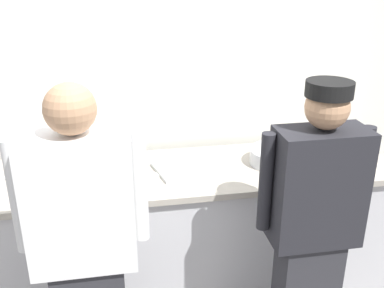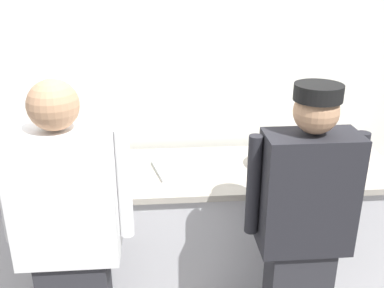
{
  "view_description": "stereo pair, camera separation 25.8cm",
  "coord_description": "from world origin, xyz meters",
  "px_view_note": "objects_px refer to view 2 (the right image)",
  "views": [
    {
      "loc": [
        -0.33,
        -2.22,
        2.17
      ],
      "look_at": [
        0.15,
        0.43,
        1.08
      ],
      "focal_mm": 41.46,
      "sensor_mm": 36.0,
      "label": 1
    },
    {
      "loc": [
        -0.07,
        -2.25,
        2.17
      ],
      "look_at": [
        0.15,
        0.43,
        1.08
      ],
      "focal_mm": 41.46,
      "sensor_mm": 36.0,
      "label": 2
    }
  ],
  "objects_px": {
    "plate_stack_front": "(140,179)",
    "ramekin_red_sauce": "(308,152)",
    "ramekin_orange_sauce": "(105,172)",
    "chef_center": "(303,230)",
    "squeeze_bottle_primary": "(103,151)",
    "sheet_tray": "(193,166)",
    "plate_stack_rear": "(338,167)",
    "mixing_bowl_steel": "(279,160)",
    "deli_cup": "(40,171)",
    "chef_near_left": "(70,242)"
  },
  "relations": [
    {
      "from": "squeeze_bottle_primary",
      "to": "chef_near_left",
      "type": "bearing_deg",
      "value": -94.62
    },
    {
      "from": "sheet_tray",
      "to": "chef_center",
      "type": "bearing_deg",
      "value": -55.75
    },
    {
      "from": "squeeze_bottle_primary",
      "to": "ramekin_orange_sauce",
      "type": "xyz_separation_m",
      "value": [
        0.03,
        -0.18,
        -0.08
      ]
    },
    {
      "from": "chef_near_left",
      "to": "plate_stack_front",
      "type": "xyz_separation_m",
      "value": [
        0.33,
        0.59,
        0.03
      ]
    },
    {
      "from": "plate_stack_front",
      "to": "chef_center",
      "type": "bearing_deg",
      "value": -32.92
    },
    {
      "from": "squeeze_bottle_primary",
      "to": "ramekin_red_sauce",
      "type": "relative_size",
      "value": 2.2
    },
    {
      "from": "ramekin_red_sauce",
      "to": "ramekin_orange_sauce",
      "type": "bearing_deg",
      "value": -171.71
    },
    {
      "from": "chef_center",
      "to": "sheet_tray",
      "type": "relative_size",
      "value": 3.35
    },
    {
      "from": "plate_stack_rear",
      "to": "ramekin_red_sauce",
      "type": "height_order",
      "value": "plate_stack_rear"
    },
    {
      "from": "squeeze_bottle_primary",
      "to": "sheet_tray",
      "type": "bearing_deg",
      "value": -11.03
    },
    {
      "from": "chef_near_left",
      "to": "ramekin_orange_sauce",
      "type": "relative_size",
      "value": 16.27
    },
    {
      "from": "ramekin_orange_sauce",
      "to": "ramekin_red_sauce",
      "type": "bearing_deg",
      "value": 8.29
    },
    {
      "from": "chef_near_left",
      "to": "ramekin_orange_sauce",
      "type": "height_order",
      "value": "chef_near_left"
    },
    {
      "from": "squeeze_bottle_primary",
      "to": "ramekin_orange_sauce",
      "type": "relative_size",
      "value": 1.89
    },
    {
      "from": "chef_center",
      "to": "ramekin_red_sauce",
      "type": "distance_m",
      "value": 0.95
    },
    {
      "from": "chef_center",
      "to": "sheet_tray",
      "type": "height_order",
      "value": "chef_center"
    },
    {
      "from": "chef_center",
      "to": "deli_cup",
      "type": "distance_m",
      "value": 1.64
    },
    {
      "from": "chef_near_left",
      "to": "sheet_tray",
      "type": "bearing_deg",
      "value": 49.75
    },
    {
      "from": "plate_stack_rear",
      "to": "mixing_bowl_steel",
      "type": "relative_size",
      "value": 0.63
    },
    {
      "from": "sheet_tray",
      "to": "ramekin_orange_sauce",
      "type": "xyz_separation_m",
      "value": [
        -0.57,
        -0.06,
        0.01
      ]
    },
    {
      "from": "mixing_bowl_steel",
      "to": "chef_near_left",
      "type": "bearing_deg",
      "value": -148.33
    },
    {
      "from": "plate_stack_rear",
      "to": "squeeze_bottle_primary",
      "type": "relative_size",
      "value": 1.18
    },
    {
      "from": "ramekin_red_sauce",
      "to": "plate_stack_rear",
      "type": "bearing_deg",
      "value": -70.27
    },
    {
      "from": "mixing_bowl_steel",
      "to": "squeeze_bottle_primary",
      "type": "distance_m",
      "value": 1.18
    },
    {
      "from": "plate_stack_front",
      "to": "plate_stack_rear",
      "type": "relative_size",
      "value": 0.81
    },
    {
      "from": "deli_cup",
      "to": "plate_stack_front",
      "type": "bearing_deg",
      "value": -11.79
    },
    {
      "from": "chef_center",
      "to": "plate_stack_rear",
      "type": "height_order",
      "value": "chef_center"
    },
    {
      "from": "plate_stack_rear",
      "to": "deli_cup",
      "type": "xyz_separation_m",
      "value": [
        -1.91,
        0.08,
        0.01
      ]
    },
    {
      "from": "chef_center",
      "to": "mixing_bowl_steel",
      "type": "bearing_deg",
      "value": 85.07
    },
    {
      "from": "plate_stack_front",
      "to": "plate_stack_rear",
      "type": "distance_m",
      "value": 1.28
    },
    {
      "from": "plate_stack_rear",
      "to": "squeeze_bottle_primary",
      "type": "bearing_deg",
      "value": 170.39
    },
    {
      "from": "mixing_bowl_steel",
      "to": "squeeze_bottle_primary",
      "type": "relative_size",
      "value": 1.87
    },
    {
      "from": "plate_stack_front",
      "to": "ramekin_red_sauce",
      "type": "height_order",
      "value": "plate_stack_front"
    },
    {
      "from": "deli_cup",
      "to": "ramekin_orange_sauce",
      "type": "bearing_deg",
      "value": 0.4
    },
    {
      "from": "chef_center",
      "to": "squeeze_bottle_primary",
      "type": "height_order",
      "value": "chef_center"
    },
    {
      "from": "ramekin_red_sauce",
      "to": "ramekin_orange_sauce",
      "type": "xyz_separation_m",
      "value": [
        -1.4,
        -0.2,
        -0.0
      ]
    },
    {
      "from": "plate_stack_rear",
      "to": "ramekin_red_sauce",
      "type": "distance_m",
      "value": 0.3
    },
    {
      "from": "mixing_bowl_steel",
      "to": "sheet_tray",
      "type": "distance_m",
      "value": 0.58
    },
    {
      "from": "chef_near_left",
      "to": "squeeze_bottle_primary",
      "type": "distance_m",
      "value": 0.92
    },
    {
      "from": "chef_center",
      "to": "squeeze_bottle_primary",
      "type": "relative_size",
      "value": 8.31
    },
    {
      "from": "plate_stack_front",
      "to": "ramekin_red_sauce",
      "type": "xyz_separation_m",
      "value": [
        1.17,
        0.34,
        -0.01
      ]
    },
    {
      "from": "ramekin_orange_sauce",
      "to": "deli_cup",
      "type": "distance_m",
      "value": 0.41
    },
    {
      "from": "chef_center",
      "to": "plate_stack_front",
      "type": "bearing_deg",
      "value": 147.08
    },
    {
      "from": "chef_near_left",
      "to": "deli_cup",
      "type": "distance_m",
      "value": 0.79
    },
    {
      "from": "chef_center",
      "to": "mixing_bowl_steel",
      "type": "relative_size",
      "value": 4.45
    },
    {
      "from": "squeeze_bottle_primary",
      "to": "ramekin_red_sauce",
      "type": "xyz_separation_m",
      "value": [
        1.43,
        0.03,
        -0.07
      ]
    },
    {
      "from": "chef_center",
      "to": "deli_cup",
      "type": "relative_size",
      "value": 18.53
    },
    {
      "from": "ramekin_red_sauce",
      "to": "deli_cup",
      "type": "xyz_separation_m",
      "value": [
        -1.81,
        -0.21,
        0.02
      ]
    },
    {
      "from": "plate_stack_front",
      "to": "deli_cup",
      "type": "xyz_separation_m",
      "value": [
        -0.63,
        0.13,
        0.01
      ]
    },
    {
      "from": "ramekin_orange_sauce",
      "to": "plate_stack_rear",
      "type": "bearing_deg",
      "value": -3.08
    }
  ]
}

